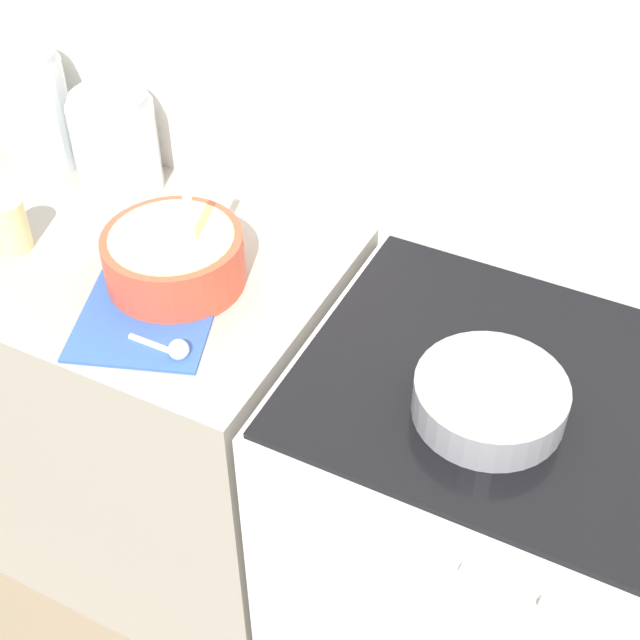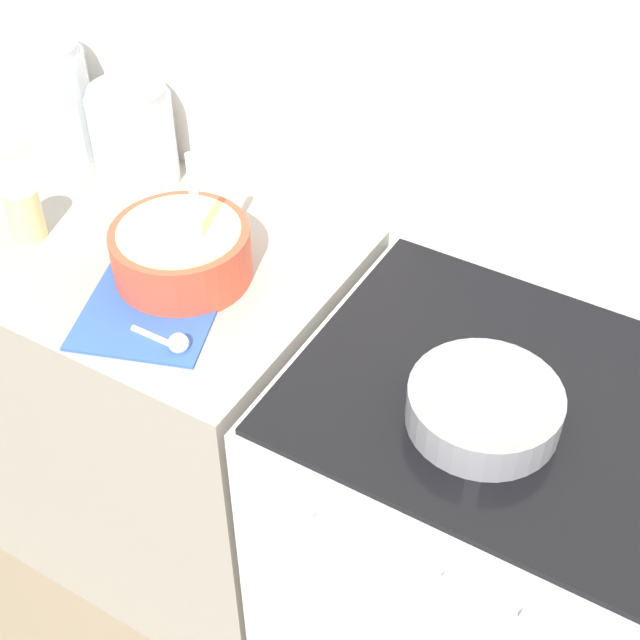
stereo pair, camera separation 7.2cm
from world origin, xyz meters
The scene contains 10 objects.
wall_back centered at (0.00, 0.62, 1.20)m, with size 4.73×0.05×2.40m.
countertop_cabinet centered at (-0.43, 0.30, 0.47)m, with size 0.86×0.59×0.93m.
stove centered at (0.35, 0.30, 0.47)m, with size 0.68×0.61×0.93m.
mixing_bowl centered at (-0.27, 0.28, 0.99)m, with size 0.26×0.26×0.28m.
baking_pan centered at (0.35, 0.22, 0.97)m, with size 0.24×0.24×0.07m.
storage_jar_left centered at (-0.75, 0.49, 1.04)m, with size 0.15×0.15×0.26m.
storage_jar_middle centered at (-0.54, 0.49, 1.02)m, with size 0.17×0.17×0.21m.
tin_can centered at (-0.60, 0.22, 0.99)m, with size 0.07×0.07×0.10m.
recipe_page centered at (-0.26, 0.16, 0.94)m, with size 0.30×0.31×0.01m.
measuring_spoon centered at (-0.16, 0.11, 0.95)m, with size 0.12×0.04×0.04m.
Camera 2 is at (0.60, -0.70, 1.99)m, focal length 50.00 mm.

